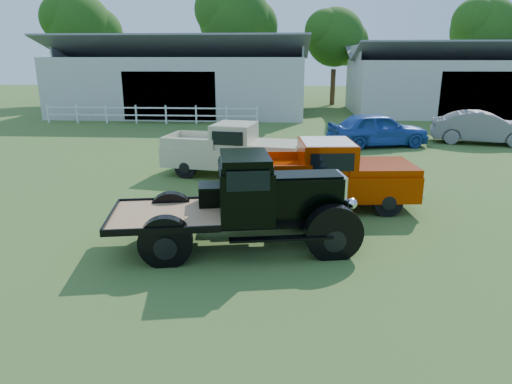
# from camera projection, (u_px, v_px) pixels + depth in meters

# --- Properties ---
(ground) EXTENTS (120.00, 120.00, 0.00)m
(ground) POSITION_uv_depth(u_px,v_px,m) (244.00, 250.00, 10.47)
(ground) COLOR #4B6C28
(shed_left) EXTENTS (18.80, 10.20, 5.60)m
(shed_left) POSITION_uv_depth(u_px,v_px,m) (184.00, 76.00, 34.97)
(shed_left) COLOR #B4B4B4
(shed_left) RESTS_ON ground
(shed_right) EXTENTS (16.80, 9.20, 5.20)m
(shed_right) POSITION_uv_depth(u_px,v_px,m) (460.00, 79.00, 34.62)
(shed_right) COLOR #B4B4B4
(shed_right) RESTS_ON ground
(fence_rail) EXTENTS (14.20, 0.16, 1.20)m
(fence_rail) POSITION_uv_depth(u_px,v_px,m) (151.00, 114.00, 29.94)
(fence_rail) COLOR white
(fence_rail) RESTS_ON ground
(tree_a) EXTENTS (6.30, 6.30, 10.50)m
(tree_a) POSITION_uv_depth(u_px,v_px,m) (81.00, 45.00, 41.68)
(tree_a) COLOR #124411
(tree_a) RESTS_ON ground
(tree_b) EXTENTS (6.90, 6.90, 11.50)m
(tree_b) POSITION_uv_depth(u_px,v_px,m) (235.00, 39.00, 41.58)
(tree_b) COLOR #124411
(tree_b) RESTS_ON ground
(tree_c) EXTENTS (5.40, 5.40, 9.00)m
(tree_c) POSITION_uv_depth(u_px,v_px,m) (334.00, 53.00, 40.40)
(tree_c) COLOR #124411
(tree_c) RESTS_ON ground
(tree_d) EXTENTS (6.00, 6.00, 10.00)m
(tree_d) POSITION_uv_depth(u_px,v_px,m) (481.00, 47.00, 40.36)
(tree_d) COLOR #124411
(tree_d) RESTS_ON ground
(vintage_flatbed) EXTENTS (5.83, 3.12, 2.19)m
(vintage_flatbed) POSITION_uv_depth(u_px,v_px,m) (240.00, 201.00, 10.42)
(vintage_flatbed) COLOR black
(vintage_flatbed) RESTS_ON ground
(red_pickup) EXTENTS (5.62, 2.59, 1.99)m
(red_pickup) POSITION_uv_depth(u_px,v_px,m) (322.00, 174.00, 13.25)
(red_pickup) COLOR #A42800
(red_pickup) RESTS_ON ground
(white_pickup) EXTENTS (5.44, 2.86, 1.90)m
(white_pickup) POSITION_uv_depth(u_px,v_px,m) (232.00, 150.00, 16.86)
(white_pickup) COLOR #BDB896
(white_pickup) RESTS_ON ground
(misc_car_blue) EXTENTS (5.20, 3.08, 1.66)m
(misc_car_blue) POSITION_uv_depth(u_px,v_px,m) (378.00, 129.00, 22.35)
(misc_car_blue) COLOR #244DA3
(misc_car_blue) RESTS_ON ground
(misc_car_grey) EXTENTS (5.14, 2.84, 1.61)m
(misc_car_grey) POSITION_uv_depth(u_px,v_px,m) (483.00, 128.00, 23.02)
(misc_car_grey) COLOR slate
(misc_car_grey) RESTS_ON ground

